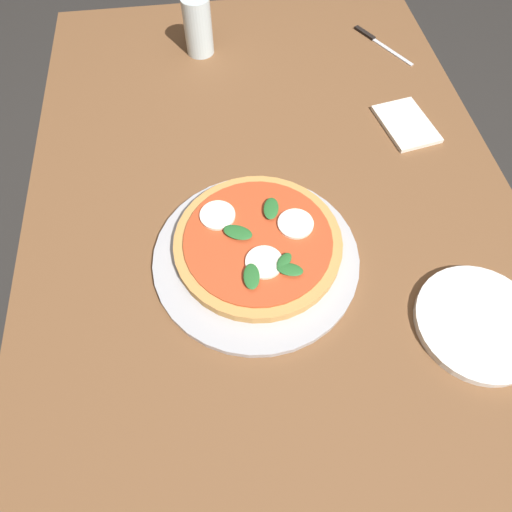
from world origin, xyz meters
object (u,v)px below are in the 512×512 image
serving_tray (256,257)px  pizza (258,242)px  knife (376,40)px  plate_white (479,323)px  glass_cup (198,26)px  napkin (406,124)px  dining_table (276,262)px

serving_tray → pizza: pizza is taller
knife → plate_white: bearing=-3.6°
serving_tray → plate_white: (0.16, 0.31, 0.00)m
glass_cup → napkin: bearing=52.6°
dining_table → glass_cup: glass_cup is taller
dining_table → plate_white: (0.20, 0.26, 0.10)m
plate_white → napkin: bearing=176.4°
serving_tray → glass_cup: glass_cup is taller
dining_table → knife: knife is taller
glass_cup → dining_table: bearing=10.3°
dining_table → glass_cup: size_ratio=12.01×
napkin → glass_cup: 0.49m
serving_tray → pizza: 0.02m
dining_table → knife: bearing=148.1°
pizza → napkin: 0.41m
serving_tray → napkin: size_ratio=2.52×
pizza → glass_cup: size_ratio=2.24×
pizza → plate_white: size_ratio=1.44×
plate_white → knife: bearing=176.4°
pizza → glass_cup: (-0.54, -0.05, 0.04)m
glass_cup → pizza: bearing=5.7°
knife → glass_cup: glass_cup is taller
dining_table → glass_cup: bearing=-169.7°
dining_table → knife: size_ratio=8.96×
serving_tray → pizza: bearing=161.6°
napkin → serving_tray: bearing=-51.6°
serving_tray → plate_white: 0.35m
napkin → knife: bearing=176.4°
napkin → glass_cup: glass_cup is taller
plate_white → napkin: size_ratio=1.43×
serving_tray → knife: (-0.54, 0.35, -0.00)m
knife → napkin: bearing=-3.6°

